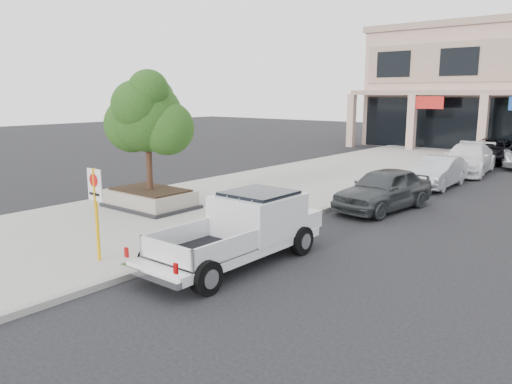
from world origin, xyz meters
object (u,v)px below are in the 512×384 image
no_parking_sign (96,202)px  curb_car_b (438,172)px  pickup_truck (233,231)px  planter_tree (153,117)px  curb_car_a (384,189)px  curb_car_c (468,159)px  curb_car_d (492,150)px  planter (151,198)px

no_parking_sign → curb_car_b: bearing=80.6°
pickup_truck → planter_tree: bearing=157.5°
pickup_truck → curb_car_a: (0.26, 7.97, -0.09)m
curb_car_a → curb_car_c: (-0.27, 10.78, 0.02)m
no_parking_sign → curb_car_d: no_parking_sign is taller
pickup_truck → curb_car_b: 13.77m
curb_car_d → pickup_truck: bearing=-91.6°
planter → curb_car_c: curb_car_c is taller
planter → planter_tree: size_ratio=0.80×
planter_tree → curb_car_c: 17.50m
planter_tree → planter: bearing=-131.0°
planter_tree → curb_car_a: planter_tree is taller
curb_car_b → curb_car_c: size_ratio=0.77×
no_parking_sign → curb_car_b: 16.24m
curb_car_a → curb_car_d: (-0.51, 16.47, -0.03)m
curb_car_b → curb_car_c: 4.99m
planter_tree → curb_car_d: size_ratio=0.75×
no_parking_sign → curb_car_a: (2.73, 10.19, -0.86)m
planter → no_parking_sign: bearing=-51.1°
curb_car_c → pickup_truck: bearing=-95.7°
curb_car_a → curb_car_d: 16.48m
curb_car_c → planter: bearing=-116.4°
planter → curb_car_c: bearing=69.4°
planter → curb_car_b: size_ratio=0.76×
planter → curb_car_c: size_ratio=0.59×
pickup_truck → curb_car_b: size_ratio=1.30×
curb_car_a → curb_car_d: bearing=98.9°
planter_tree → curb_car_c: bearing=69.6°
curb_car_d → planter: bearing=-107.2°
curb_car_b → curb_car_a: bearing=-90.0°
planter → no_parking_sign: (3.71, -4.60, 1.16)m
curb_car_b → curb_car_d: curb_car_d is taller
no_parking_sign → curb_car_a: bearing=75.0°
no_parking_sign → curb_car_c: (2.46, 20.98, -0.84)m
pickup_truck → curb_car_a: 7.97m
pickup_truck → curb_car_d: pickup_truck is taller
curb_car_b → curb_car_c: bearing=91.3°
planter_tree → curb_car_b: (6.22, 11.24, -2.72)m
curb_car_d → curb_car_b: bearing=-89.9°
planter_tree → curb_car_b: bearing=61.0°
planter_tree → no_parking_sign: 6.21m
pickup_truck → planter: bearing=159.2°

